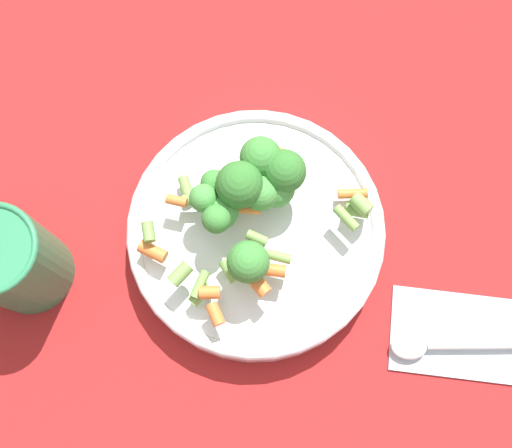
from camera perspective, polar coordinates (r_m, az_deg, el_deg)
ground_plane at (r=0.64m, az=-0.00°, el=-1.31°), size 3.00×3.00×0.00m
bowl at (r=0.62m, az=-0.00°, el=-0.75°), size 0.26×0.26×0.04m
pasta_salad at (r=0.57m, az=-0.58°, el=2.37°), size 0.15×0.23×0.07m
cup at (r=0.62m, az=-22.20°, el=-3.30°), size 0.09×0.09×0.11m
napkin at (r=0.65m, az=18.52°, el=-9.95°), size 0.15×0.16×0.01m
spoon at (r=0.64m, az=18.11°, el=-11.01°), size 0.11×0.17×0.01m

